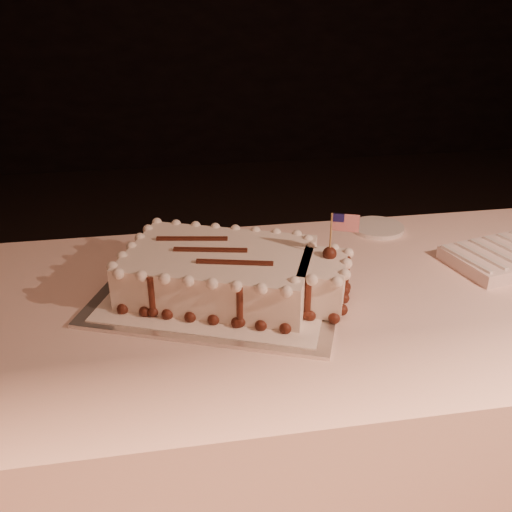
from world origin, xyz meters
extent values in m
cube|color=#FFD5C5|center=(0.00, 0.60, 0.38)|extent=(2.40, 0.80, 0.75)
cube|color=silver|center=(-0.17, 0.64, 0.75)|extent=(0.63, 0.55, 0.01)
cube|color=white|center=(-0.17, 0.64, 0.76)|extent=(0.56, 0.50, 0.00)
cube|color=white|center=(-0.17, 0.64, 0.81)|extent=(0.46, 0.39, 0.09)
cube|color=white|center=(0.04, 0.56, 0.81)|extent=(0.14, 0.17, 0.09)
sphere|color=#512014|center=(-0.37, 0.58, 0.77)|extent=(0.02, 0.02, 0.02)
sphere|color=#512014|center=(-0.33, 0.57, 0.77)|extent=(0.02, 0.02, 0.02)
sphere|color=#512014|center=(-0.28, 0.55, 0.77)|extent=(0.02, 0.02, 0.02)
sphere|color=#512014|center=(-0.24, 0.53, 0.77)|extent=(0.02, 0.02, 0.02)
sphere|color=#512014|center=(-0.19, 0.51, 0.77)|extent=(0.02, 0.02, 0.02)
sphere|color=#512014|center=(-0.15, 0.50, 0.77)|extent=(0.02, 0.02, 0.02)
sphere|color=#512014|center=(-0.10, 0.48, 0.77)|extent=(0.02, 0.02, 0.02)
sphere|color=#512014|center=(-0.06, 0.46, 0.77)|extent=(0.02, 0.02, 0.02)
sphere|color=#512014|center=(-0.04, 0.49, 0.77)|extent=(0.02, 0.02, 0.02)
sphere|color=#512014|center=(0.00, 0.50, 0.77)|extent=(0.02, 0.02, 0.02)
sphere|color=#512014|center=(0.04, 0.48, 0.77)|extent=(0.02, 0.02, 0.02)
sphere|color=#512014|center=(0.07, 0.51, 0.77)|extent=(0.02, 0.02, 0.02)
sphere|color=#512014|center=(0.09, 0.55, 0.77)|extent=(0.02, 0.02, 0.02)
sphere|color=#512014|center=(0.11, 0.60, 0.77)|extent=(0.02, 0.02, 0.02)
sphere|color=#512014|center=(0.08, 0.62, 0.77)|extent=(0.02, 0.02, 0.02)
sphere|color=#512014|center=(0.04, 0.64, 0.77)|extent=(0.02, 0.02, 0.02)
sphere|color=#512014|center=(0.04, 0.68, 0.77)|extent=(0.02, 0.02, 0.02)
sphere|color=#512014|center=(0.02, 0.71, 0.77)|extent=(0.02, 0.02, 0.02)
sphere|color=#512014|center=(-0.02, 0.72, 0.77)|extent=(0.02, 0.02, 0.02)
sphere|color=#512014|center=(-0.07, 0.74, 0.77)|extent=(0.02, 0.02, 0.02)
sphere|color=#512014|center=(-0.11, 0.76, 0.77)|extent=(0.02, 0.02, 0.02)
sphere|color=#512014|center=(-0.16, 0.78, 0.77)|extent=(0.02, 0.02, 0.02)
sphere|color=#512014|center=(-0.20, 0.80, 0.77)|extent=(0.02, 0.02, 0.02)
sphere|color=#512014|center=(-0.25, 0.81, 0.77)|extent=(0.02, 0.02, 0.02)
sphere|color=#512014|center=(-0.29, 0.83, 0.77)|extent=(0.02, 0.02, 0.02)
sphere|color=#512014|center=(-0.31, 0.79, 0.77)|extent=(0.02, 0.02, 0.02)
sphere|color=#512014|center=(-0.33, 0.75, 0.77)|extent=(0.02, 0.02, 0.02)
sphere|color=#512014|center=(-0.35, 0.71, 0.77)|extent=(0.02, 0.02, 0.02)
sphere|color=#512014|center=(-0.37, 0.66, 0.77)|extent=(0.02, 0.02, 0.02)
sphere|color=#512014|center=(-0.38, 0.62, 0.77)|extent=(0.02, 0.02, 0.02)
sphere|color=white|center=(-0.37, 0.58, 0.85)|extent=(0.02, 0.02, 0.02)
sphere|color=white|center=(-0.33, 0.57, 0.85)|extent=(0.02, 0.02, 0.02)
sphere|color=white|center=(-0.28, 0.55, 0.85)|extent=(0.02, 0.02, 0.02)
sphere|color=white|center=(-0.24, 0.53, 0.85)|extent=(0.02, 0.02, 0.02)
sphere|color=white|center=(-0.19, 0.51, 0.85)|extent=(0.02, 0.02, 0.02)
sphere|color=white|center=(-0.15, 0.50, 0.85)|extent=(0.02, 0.02, 0.02)
sphere|color=white|center=(-0.10, 0.48, 0.85)|extent=(0.02, 0.02, 0.02)
sphere|color=white|center=(-0.06, 0.46, 0.85)|extent=(0.02, 0.02, 0.02)
sphere|color=white|center=(-0.04, 0.49, 0.85)|extent=(0.02, 0.02, 0.02)
sphere|color=white|center=(0.00, 0.50, 0.85)|extent=(0.02, 0.02, 0.02)
sphere|color=white|center=(0.04, 0.48, 0.85)|extent=(0.02, 0.02, 0.02)
sphere|color=white|center=(0.07, 0.51, 0.85)|extent=(0.02, 0.02, 0.02)
sphere|color=white|center=(0.09, 0.55, 0.85)|extent=(0.02, 0.02, 0.02)
sphere|color=white|center=(0.11, 0.60, 0.85)|extent=(0.02, 0.02, 0.02)
sphere|color=white|center=(0.08, 0.62, 0.85)|extent=(0.02, 0.02, 0.02)
sphere|color=white|center=(0.04, 0.64, 0.85)|extent=(0.02, 0.02, 0.02)
sphere|color=white|center=(0.04, 0.68, 0.85)|extent=(0.02, 0.02, 0.02)
sphere|color=white|center=(0.02, 0.71, 0.85)|extent=(0.02, 0.02, 0.02)
sphere|color=white|center=(-0.02, 0.72, 0.85)|extent=(0.02, 0.02, 0.02)
sphere|color=white|center=(-0.07, 0.74, 0.85)|extent=(0.02, 0.02, 0.02)
sphere|color=white|center=(-0.11, 0.76, 0.85)|extent=(0.02, 0.02, 0.02)
sphere|color=white|center=(-0.16, 0.78, 0.85)|extent=(0.02, 0.02, 0.02)
sphere|color=white|center=(-0.20, 0.80, 0.85)|extent=(0.02, 0.02, 0.02)
sphere|color=white|center=(-0.25, 0.81, 0.85)|extent=(0.02, 0.02, 0.02)
sphere|color=white|center=(-0.29, 0.83, 0.85)|extent=(0.02, 0.02, 0.02)
sphere|color=white|center=(-0.31, 0.79, 0.85)|extent=(0.02, 0.02, 0.02)
sphere|color=white|center=(-0.33, 0.75, 0.85)|extent=(0.02, 0.02, 0.02)
sphere|color=white|center=(-0.35, 0.71, 0.85)|extent=(0.02, 0.02, 0.02)
sphere|color=white|center=(-0.37, 0.66, 0.85)|extent=(0.02, 0.02, 0.02)
sphere|color=white|center=(-0.38, 0.62, 0.85)|extent=(0.02, 0.02, 0.02)
cylinder|color=#512014|center=(-0.31, 0.56, 0.81)|extent=(0.01, 0.01, 0.09)
sphere|color=#512014|center=(-0.31, 0.56, 0.77)|extent=(0.02, 0.02, 0.02)
cylinder|color=#512014|center=(-0.14, 0.49, 0.81)|extent=(0.01, 0.01, 0.09)
sphere|color=#512014|center=(-0.14, 0.49, 0.77)|extent=(0.02, 0.02, 0.02)
cylinder|color=#512014|center=(-0.01, 0.50, 0.81)|extent=(0.01, 0.01, 0.09)
sphere|color=#512014|center=(-0.01, 0.50, 0.77)|extent=(0.02, 0.02, 0.02)
cylinder|color=#512014|center=(0.10, 0.58, 0.81)|extent=(0.01, 0.01, 0.09)
sphere|color=#512014|center=(0.10, 0.58, 0.77)|extent=(0.02, 0.02, 0.02)
cylinder|color=#512014|center=(0.05, 0.69, 0.81)|extent=(0.01, 0.01, 0.09)
sphere|color=#512014|center=(0.05, 0.69, 0.77)|extent=(0.02, 0.02, 0.02)
cylinder|color=#512014|center=(-0.12, 0.76, 0.81)|extent=(0.01, 0.01, 0.09)
sphere|color=#512014|center=(-0.12, 0.76, 0.77)|extent=(0.02, 0.02, 0.02)
cylinder|color=#512014|center=(-0.29, 0.83, 0.81)|extent=(0.01, 0.01, 0.09)
sphere|color=#512014|center=(-0.29, 0.83, 0.77)|extent=(0.02, 0.02, 0.02)
cylinder|color=#512014|center=(-0.36, 0.68, 0.81)|extent=(0.01, 0.01, 0.09)
sphere|color=#512014|center=(-0.36, 0.68, 0.77)|extent=(0.02, 0.02, 0.02)
cube|color=#512014|center=(-0.22, 0.71, 0.86)|extent=(0.16, 0.04, 0.01)
cube|color=#512014|center=(-0.18, 0.65, 0.86)|extent=(0.16, 0.04, 0.01)
cube|color=#512014|center=(-0.14, 0.58, 0.86)|extent=(0.16, 0.05, 0.01)
sphere|color=#512014|center=(0.06, 0.58, 0.86)|extent=(0.03, 0.03, 0.03)
cylinder|color=tan|center=(0.06, 0.58, 0.89)|extent=(0.00, 0.00, 0.11)
cube|color=red|center=(0.09, 0.57, 0.93)|extent=(0.05, 0.02, 0.04)
cube|color=navy|center=(0.07, 0.58, 0.94)|extent=(0.02, 0.01, 0.02)
cube|color=white|center=(0.52, 0.67, 0.77)|extent=(0.28, 0.23, 0.03)
cube|color=white|center=(0.41, 0.64, 0.79)|extent=(0.05, 0.15, 0.01)
cube|color=white|center=(0.45, 0.65, 0.79)|extent=(0.05, 0.15, 0.01)
cube|color=white|center=(0.50, 0.66, 0.79)|extent=(0.05, 0.15, 0.01)
cube|color=white|center=(0.54, 0.67, 0.79)|extent=(0.05, 0.15, 0.01)
cylinder|color=white|center=(0.30, 0.92, 0.76)|extent=(0.14, 0.14, 0.01)
camera|label=1|loc=(-0.27, -0.44, 1.38)|focal=40.00mm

